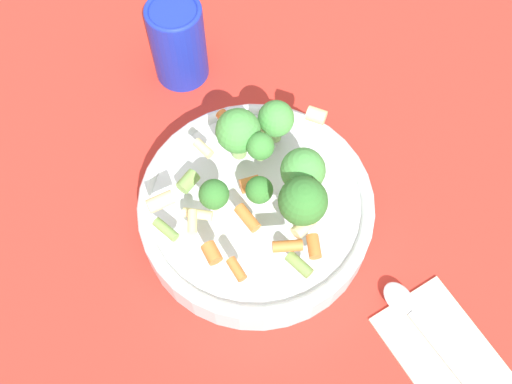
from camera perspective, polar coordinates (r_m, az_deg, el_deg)
name	(u,v)px	position (r m, az deg, el deg)	size (l,w,h in m)	color
ground_plane	(256,219)	(0.65, 0.00, -2.63)	(3.00, 3.00, 0.00)	#B72D23
bowl	(256,209)	(0.62, 0.00, -1.64)	(0.24, 0.24, 0.05)	silver
pasta_salad	(268,166)	(0.57, 1.14, 2.53)	(0.19, 0.20, 0.09)	#8CB766
cup	(178,41)	(0.72, -7.45, 14.04)	(0.06, 0.06, 0.11)	#192DAD
napkin	(446,354)	(0.63, 17.62, -14.50)	(0.14, 0.10, 0.01)	beige
spoon	(418,322)	(0.62, 15.17, -11.89)	(0.15, 0.04, 0.01)	silver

